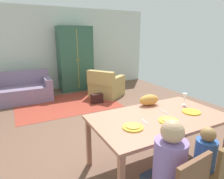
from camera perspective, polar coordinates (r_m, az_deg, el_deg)
ground_plane at (r=4.30m, az=-3.95°, el=-9.54°), size 6.46×6.27×0.02m
back_wall at (r=6.95m, az=-14.96°, el=11.29°), size 6.46×0.10×2.70m
dining_table at (r=2.75m, az=13.52°, el=-8.93°), size 1.82×1.03×0.76m
plate_near_man at (r=2.35m, az=6.11°, el=-10.92°), size 0.25×0.25×0.02m
pizza_near_man at (r=2.34m, az=6.12°, el=-10.59°), size 0.17×0.17×0.01m
plate_near_child at (r=2.60m, az=16.22°, el=-8.80°), size 0.25×0.25×0.02m
pizza_near_child at (r=2.59m, az=16.25°, el=-8.50°), size 0.17×0.17×0.01m
plate_near_woman at (r=2.99m, az=22.20°, el=-6.07°), size 0.25×0.25×0.02m
wine_glass at (r=3.23m, az=20.50°, el=-1.96°), size 0.07×0.07×0.19m
fork at (r=2.52m, az=9.59°, el=-9.25°), size 0.04×0.15×0.01m
knife at (r=2.89m, az=14.79°, el=-6.27°), size 0.03×0.17×0.01m
person_man at (r=2.10m, az=15.32°, el=-23.29°), size 0.31×0.41×1.11m
dining_chair_child at (r=2.36m, az=28.20°, el=-20.63°), size 0.45×0.45×0.87m
person_child at (r=2.46m, az=24.49°, el=-20.16°), size 0.22×0.29×0.92m
cat at (r=3.08m, az=10.78°, el=-3.02°), size 0.34×0.20×0.17m
area_rug at (r=5.47m, az=-13.08°, el=-4.10°), size 2.60×1.80×0.01m
couch at (r=6.07m, az=-25.16°, el=-0.28°), size 1.63×0.86×0.82m
armchair at (r=5.95m, az=-1.78°, el=1.06°), size 1.19×1.18×0.82m
armoire at (r=6.70m, az=-10.69°, el=8.82°), size 1.10×0.59×2.10m
handbag at (r=5.39m, az=-4.44°, el=-2.63°), size 0.32×0.16×0.26m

